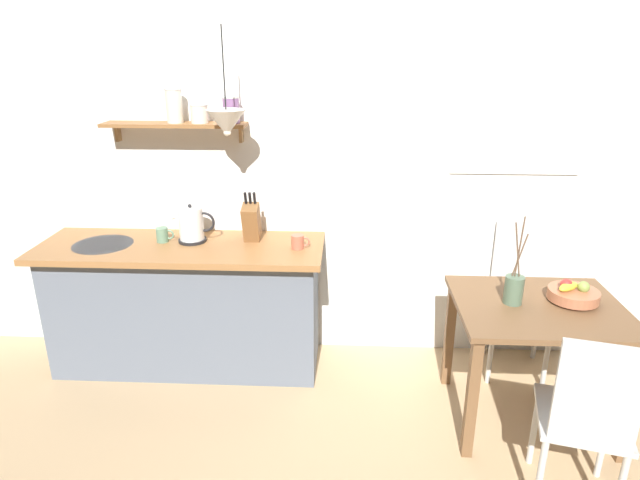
{
  "coord_description": "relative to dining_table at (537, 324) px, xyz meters",
  "views": [
    {
      "loc": [
        0.06,
        -2.91,
        2.1
      ],
      "look_at": [
        -0.1,
        0.25,
        0.95
      ],
      "focal_mm": 30.47,
      "sensor_mm": 36.0,
      "label": 1
    }
  ],
  "objects": [
    {
      "name": "coffee_mug_spare",
      "position": [
        -1.37,
        0.43,
        0.31
      ],
      "size": [
        0.12,
        0.08,
        0.09
      ],
      "color": "#C6664C",
      "rests_on": "kitchen_counter"
    },
    {
      "name": "ground_plane",
      "position": [
        -1.14,
        0.17,
        -0.62
      ],
      "size": [
        14.0,
        14.0,
        0.0
      ],
      "primitive_type": "plane",
      "color": "tan"
    },
    {
      "name": "electric_kettle",
      "position": [
        -2.07,
        0.53,
        0.38
      ],
      "size": [
        0.27,
        0.18,
        0.25
      ],
      "color": "black",
      "rests_on": "kitchen_counter"
    },
    {
      "name": "kitchen_counter",
      "position": [
        -2.14,
        0.48,
        -0.17
      ],
      "size": [
        1.83,
        0.63,
        0.88
      ],
      "color": "slate",
      "rests_on": "ground_plane"
    },
    {
      "name": "fruit_bowl",
      "position": [
        0.19,
        0.06,
        0.17
      ],
      "size": [
        0.27,
        0.27,
        0.13
      ],
      "color": "#BC704C",
      "rests_on": "dining_table"
    },
    {
      "name": "twig_vase",
      "position": [
        -0.15,
        0.02,
        0.21
      ],
      "size": [
        0.1,
        0.1,
        0.51
      ],
      "color": "#567056",
      "rests_on": "dining_table"
    },
    {
      "name": "coffee_mug_by_sink",
      "position": [
        -2.26,
        0.51,
        0.31
      ],
      "size": [
        0.12,
        0.08,
        0.1
      ],
      "color": "slate",
      "rests_on": "kitchen_counter"
    },
    {
      "name": "dining_chair_far",
      "position": [
        0.08,
        0.59,
        -0.09
      ],
      "size": [
        0.46,
        0.49,
        0.99
      ],
      "color": "silver",
      "rests_on": "ground_plane"
    },
    {
      "name": "dining_chair_near",
      "position": [
        0.02,
        -0.67,
        -0.09
      ],
      "size": [
        0.48,
        0.5,
        0.96
      ],
      "color": "silver",
      "rests_on": "ground_plane"
    },
    {
      "name": "back_wall",
      "position": [
        -0.93,
        0.81,
        0.73
      ],
      "size": [
        6.8,
        0.11,
        2.7
      ],
      "color": "white",
      "rests_on": "ground_plane"
    },
    {
      "name": "wall_shelf",
      "position": [
        -2.07,
        0.66,
        1.05
      ],
      "size": [
        0.91,
        0.2,
        0.34
      ],
      "color": "brown"
    },
    {
      "name": "dining_table",
      "position": [
        0.0,
        0.0,
        0.0
      ],
      "size": [
        0.91,
        0.77,
        0.74
      ],
      "color": "brown",
      "rests_on": "ground_plane"
    },
    {
      "name": "pendant_lamp",
      "position": [
        -1.78,
        0.42,
        1.04
      ],
      "size": [
        0.23,
        0.23,
        0.61
      ],
      "color": "black"
    },
    {
      "name": "knife_block",
      "position": [
        -1.69,
        0.55,
        0.4
      ],
      "size": [
        0.1,
        0.18,
        0.33
      ],
      "color": "brown",
      "rests_on": "kitchen_counter"
    }
  ]
}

